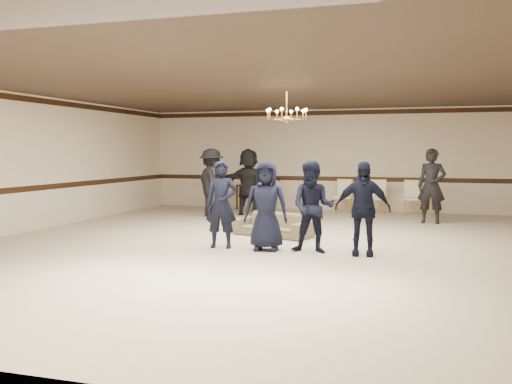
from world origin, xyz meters
TOP-DOWN VIEW (x-y plane):
  - room at (0.00, 0.00)m, footprint 12.01×14.01m
  - chair_rail at (0.00, 6.99)m, footprint 12.00×0.02m
  - crown_molding at (0.00, 6.99)m, footprint 12.00×0.02m
  - chandelier at (0.00, 1.00)m, footprint 0.94×0.94m
  - boy_a at (-0.88, -0.64)m, footprint 0.67×0.48m
  - boy_b at (0.02, -0.64)m, footprint 0.89×0.65m
  - boy_c at (0.92, -0.64)m, footprint 0.83×0.65m
  - boy_d at (1.82, -0.64)m, footprint 1.02×0.49m
  - settee at (-0.33, 1.11)m, footprint 1.88×1.22m
  - adult_left at (-2.98, 4.15)m, footprint 1.39×1.41m
  - adult_mid at (-2.08, 4.85)m, footprint 1.84×0.68m
  - adult_right at (3.02, 4.45)m, footprint 0.77×0.56m
  - banquet_chair_left at (0.49, 6.21)m, footprint 0.53×0.53m
  - banquet_chair_mid at (1.49, 6.21)m, footprint 0.52×0.52m
  - banquet_chair_right at (2.49, 6.21)m, footprint 0.51×0.51m
  - console_table at (-2.51, 6.41)m, footprint 0.99×0.49m

SIDE VIEW (x-z plane):
  - settee at x=-0.33m, z-range 0.00..0.51m
  - console_table at x=-2.51m, z-range 0.00..0.80m
  - banquet_chair_left at x=0.49m, z-range 0.00..1.01m
  - banquet_chair_mid at x=1.49m, z-range 0.00..1.01m
  - banquet_chair_right at x=2.49m, z-range 0.00..1.01m
  - boy_a at x=-0.88m, z-range 0.00..1.70m
  - boy_b at x=0.02m, z-range 0.00..1.70m
  - boy_c at x=0.92m, z-range 0.00..1.70m
  - boy_d at x=1.82m, z-range 0.00..1.70m
  - adult_left at x=-2.98m, z-range 0.00..1.95m
  - adult_mid at x=-2.08m, z-range 0.00..1.95m
  - adult_right at x=3.02m, z-range 0.00..1.95m
  - chair_rail at x=0.00m, z-range 0.93..1.07m
  - room at x=0.00m, z-range -0.01..3.20m
  - chandelier at x=0.00m, z-range 2.43..3.32m
  - crown_molding at x=0.00m, z-range 3.01..3.15m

